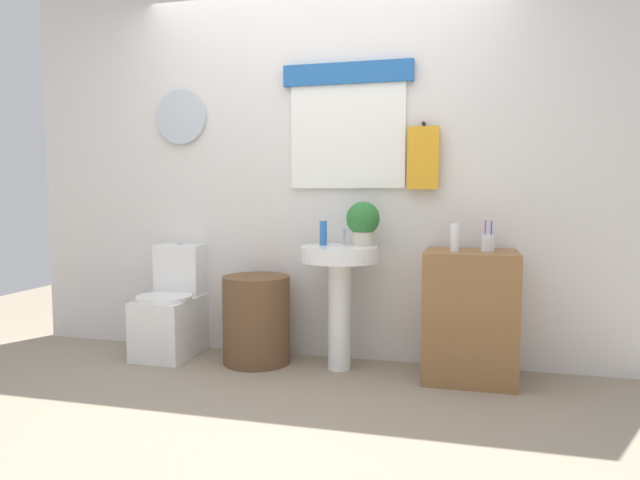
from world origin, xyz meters
TOP-DOWN VIEW (x-y plane):
  - ground_plane at (0.00, 0.00)m, footprint 8.00×8.00m
  - back_wall at (0.00, 1.15)m, footprint 4.40×0.18m
  - toilet at (-1.02, 0.89)m, footprint 0.38×0.51m
  - laundry_hamper at (-0.37, 0.85)m, footprint 0.45×0.45m
  - pedestal_sink at (0.20, 0.85)m, footprint 0.50×0.50m
  - faucet at (0.20, 0.97)m, footprint 0.03×0.03m
  - wooden_cabinet at (1.01, 0.85)m, footprint 0.55×0.44m
  - soap_bottle at (0.08, 0.90)m, footprint 0.05×0.05m
  - potted_plant at (0.34, 0.91)m, footprint 0.22×0.22m
  - lotion_bottle at (0.91, 0.81)m, footprint 0.05×0.05m
  - toothbrush_cup at (1.11, 0.87)m, footprint 0.08×0.08m

SIDE VIEW (x-z plane):
  - ground_plane at x=0.00m, z-range 0.00..0.00m
  - laundry_hamper at x=-0.37m, z-range 0.00..0.59m
  - toilet at x=-1.02m, z-range -0.10..0.69m
  - wooden_cabinet at x=1.01m, z-range 0.00..0.79m
  - pedestal_sink at x=0.20m, z-range 0.19..1.00m
  - toothbrush_cup at x=1.11m, z-range 0.75..0.94m
  - faucet at x=0.20m, z-range 0.80..0.90m
  - lotion_bottle at x=0.91m, z-range 0.79..0.96m
  - soap_bottle at x=0.08m, z-range 0.80..0.96m
  - potted_plant at x=0.34m, z-range 0.82..1.10m
  - back_wall at x=0.00m, z-range 0.01..2.61m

